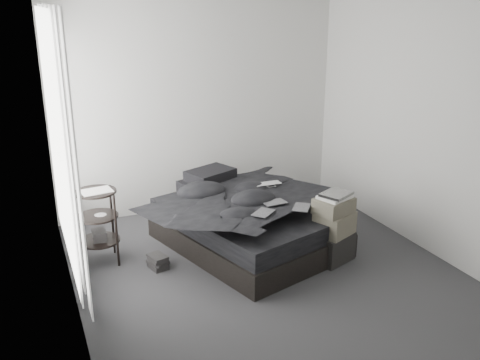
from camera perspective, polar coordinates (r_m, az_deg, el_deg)
name	(u,v)px	position (r m, az deg, el deg)	size (l,w,h in m)	color
floor	(272,277)	(5.28, 3.43, -10.34)	(3.60, 4.20, 0.01)	#323235
wall_back	(199,107)	(6.68, -4.37, 7.80)	(3.60, 0.01, 2.60)	silver
wall_front	(445,241)	(3.16, 21.01, -6.14)	(3.60, 0.01, 2.60)	silver
wall_left	(65,172)	(4.32, -18.20, 0.79)	(0.01, 4.20, 2.60)	silver
wall_right	(434,130)	(5.79, 19.95, 5.03)	(0.01, 4.20, 2.60)	silver
window_left	(56,139)	(5.17, -18.99, 4.17)	(0.02, 2.00, 2.30)	white
curtain_left	(63,146)	(5.19, -18.37, 3.49)	(0.06, 2.12, 2.48)	white
bed	(248,235)	(5.85, 0.85, -5.87)	(1.41, 1.86, 0.25)	black
mattress	(248,216)	(5.76, 0.86, -3.84)	(1.35, 1.80, 0.20)	black
duvet	(251,199)	(5.65, 1.17, -2.03)	(1.37, 1.59, 0.22)	black
pillow_lower	(205,185)	(6.21, -3.74, -0.57)	(0.56, 0.38, 0.13)	black
pillow_upper	(210,175)	(6.19, -3.19, 0.57)	(0.52, 0.36, 0.12)	black
laptop	(269,180)	(5.89, 3.15, 0.05)	(0.30, 0.19, 0.02)	silver
comic_a	(263,206)	(5.15, 2.52, -2.80)	(0.23, 0.15, 0.01)	black
comic_b	(275,196)	(5.42, 3.70, -1.68)	(0.23, 0.15, 0.01)	black
comic_c	(302,200)	(5.31, 6.61, -2.12)	(0.23, 0.15, 0.01)	black
side_stand	(98,227)	(5.59, -14.86, -4.90)	(0.41, 0.41, 0.76)	black
papers	(96,191)	(5.44, -15.07, -1.18)	(0.29, 0.22, 0.02)	white
floor_books	(158,261)	(5.47, -8.77, -8.59)	(0.14, 0.20, 0.14)	black
box_lower	(332,247)	(5.61, 9.77, -7.01)	(0.40, 0.31, 0.30)	black
box_mid	(334,223)	(5.51, 10.04, -4.56)	(0.38, 0.30, 0.23)	#5D5949
box_upper	(334,206)	(5.43, 9.97, -2.72)	(0.36, 0.29, 0.16)	#5D5949
art_book_white	(335,197)	(5.40, 10.08, -1.77)	(0.31, 0.24, 0.03)	silver
art_book_snake	(336,194)	(5.39, 10.23, -1.48)	(0.30, 0.24, 0.03)	silver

